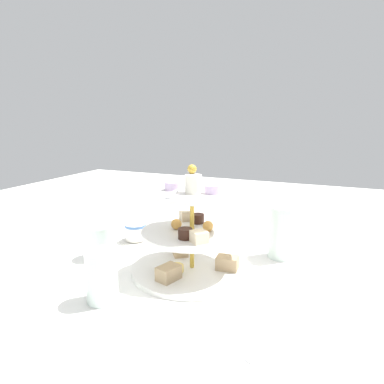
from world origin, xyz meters
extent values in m
plane|color=white|center=(0.00, 0.00, 0.00)|extent=(2.40, 2.40, 0.00)
cylinder|color=white|center=(0.00, 0.00, 0.01)|extent=(0.28, 0.28, 0.01)
cylinder|color=white|center=(0.00, 0.00, 0.09)|extent=(0.23, 0.23, 0.01)
cylinder|color=white|center=(0.00, 0.00, 0.18)|extent=(0.18, 0.18, 0.01)
cylinder|color=gold|center=(0.00, 0.00, 0.12)|extent=(0.01, 0.01, 0.24)
sphere|color=gold|center=(0.00, 0.00, 0.24)|extent=(0.02, 0.02, 0.02)
cube|color=tan|center=(-0.02, 0.08, 0.03)|extent=(0.04, 0.05, 0.03)
cube|color=tan|center=(-0.06, -0.06, 0.03)|extent=(0.06, 0.06, 0.03)
cube|color=tan|center=(0.08, -0.02, 0.03)|extent=(0.06, 0.05, 0.03)
cylinder|color=#E5C660|center=(0.03, -0.02, 0.02)|extent=(0.04, 0.04, 0.01)
cylinder|color=#381E14|center=(0.06, 0.01, 0.11)|extent=(0.03, 0.03, 0.02)
cylinder|color=#381E14|center=(-0.06, -0.01, 0.11)|extent=(0.03, 0.03, 0.02)
cube|color=beige|center=(0.07, 0.04, 0.11)|extent=(0.04, 0.04, 0.02)
cube|color=beige|center=(-0.07, -0.04, 0.11)|extent=(0.04, 0.04, 0.02)
sphere|color=gold|center=(-0.01, 0.04, 0.11)|extent=(0.02, 0.02, 0.02)
sphere|color=gold|center=(0.01, -0.04, 0.11)|extent=(0.02, 0.02, 0.02)
cylinder|color=silver|center=(0.00, 0.05, 0.19)|extent=(0.03, 0.03, 0.02)
cylinder|color=silver|center=(0.00, -0.05, 0.19)|extent=(0.03, 0.03, 0.02)
cylinder|color=white|center=(0.01, 0.01, 0.21)|extent=(0.04, 0.04, 0.04)
cube|color=silver|center=(-0.04, -0.03, 0.19)|extent=(0.09, 0.04, 0.00)
cube|color=silver|center=(0.04, -0.03, 0.19)|extent=(0.09, 0.03, 0.00)
cylinder|color=silver|center=(-0.17, 0.17, 0.06)|extent=(0.07, 0.07, 0.13)
cylinder|color=silver|center=(0.01, -0.24, 0.04)|extent=(0.06, 0.06, 0.08)
cylinder|color=white|center=(-0.12, -0.22, 0.00)|extent=(0.09, 0.09, 0.01)
cylinder|color=white|center=(-0.12, -0.22, 0.03)|extent=(0.06, 0.06, 0.04)
cylinder|color=#4772B2|center=(-0.12, -0.22, 0.05)|extent=(0.06, 0.06, 0.01)
cube|color=silver|center=(0.17, 0.23, 0.00)|extent=(0.16, 0.09, 0.00)
cube|color=silver|center=(-0.28, -0.08, 0.00)|extent=(0.08, 0.16, 0.00)
cylinder|color=silver|center=(0.19, -0.10, 0.05)|extent=(0.06, 0.06, 0.10)
camera|label=1|loc=(0.68, 0.29, 0.34)|focal=32.74mm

